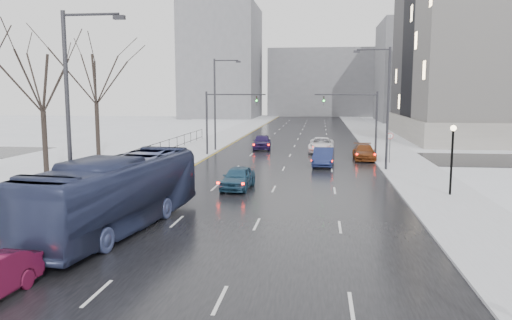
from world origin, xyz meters
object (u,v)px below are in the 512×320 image
at_px(tree_park_d, 47,176).
at_px(sedan_right_cross, 321,145).
at_px(sedan_center_far, 262,142).
at_px(mast_signal_left, 217,115).
at_px(lamppost_r_mid, 452,150).
at_px(sedan_right_far, 364,152).
at_px(mast_signal_right, 365,116).
at_px(streetlight_l_far, 217,100).
at_px(tree_park_e, 99,159).
at_px(streetlight_r_mid, 385,102).
at_px(streetlight_l_near, 73,110).
at_px(no_uturn_sign, 390,139).
at_px(bus, 117,193).
at_px(sedan_right_near, 323,157).
at_px(sedan_center_near, 238,178).

distance_m(tree_park_d, sedan_right_cross, 27.73).
bearing_deg(sedan_center_far, mast_signal_left, -126.61).
relative_size(lamppost_r_mid, sedan_right_far, 0.86).
bearing_deg(mast_signal_right, sedan_right_cross, 135.19).
height_order(streetlight_l_far, lamppost_r_mid, streetlight_l_far).
bearing_deg(tree_park_e, tree_park_d, -87.71).
distance_m(streetlight_r_mid, streetlight_l_near, 25.82).
xyz_separation_m(streetlight_r_mid, streetlight_l_near, (-16.33, -20.00, 0.00)).
bearing_deg(streetlight_r_mid, no_uturn_sign, 75.52).
bearing_deg(streetlight_l_near, sedan_right_cross, 70.60).
distance_m(tree_park_e, sedan_right_far, 25.55).
relative_size(streetlight_r_mid, lamppost_r_mid, 2.34).
relative_size(tree_park_d, mast_signal_left, 1.92).
height_order(streetlight_l_near, sedan_right_cross, streetlight_l_near).
xyz_separation_m(tree_park_e, sedan_center_far, (14.70, 10.19, 0.88)).
bearing_deg(bus, sedan_right_near, 73.20).
distance_m(mast_signal_right, sedan_center_near, 20.06).
xyz_separation_m(streetlight_l_near, bus, (1.85, 0.28, -3.85)).
bearing_deg(sedan_right_cross, streetlight_l_far, -177.54).
bearing_deg(streetlight_l_far, tree_park_d, -118.15).
bearing_deg(tree_park_e, sedan_right_cross, 20.87).
relative_size(tree_park_d, no_uturn_sign, 4.63).
height_order(lamppost_r_mid, bus, lamppost_r_mid).
xyz_separation_m(sedan_center_near, sedan_center_far, (-1.13, 23.43, 0.09)).
xyz_separation_m(no_uturn_sign, sedan_center_far, (-12.70, 10.19, -1.42)).
height_order(tree_park_d, tree_park_e, tree_park_e).
bearing_deg(tree_park_e, sedan_right_near, -5.40).
relative_size(sedan_right_cross, sedan_center_far, 1.15).
bearing_deg(no_uturn_sign, mast_signal_right, 115.11).
xyz_separation_m(tree_park_d, sedan_center_far, (14.30, 20.19, 0.88)).
bearing_deg(streetlight_r_mid, streetlight_l_far, 143.70).
bearing_deg(no_uturn_sign, streetlight_r_mid, -104.48).
xyz_separation_m(mast_signal_right, sedan_right_near, (-4.00, -6.03, -3.27)).
height_order(tree_park_d, mast_signal_right, mast_signal_right).
height_order(tree_park_e, sedan_right_near, tree_park_e).
distance_m(streetlight_l_far, lamppost_r_mid, 29.30).
height_order(tree_park_d, streetlight_l_near, streetlight_l_near).
height_order(bus, sedan_center_far, bus).
bearing_deg(mast_signal_right, streetlight_l_near, -118.96).
height_order(no_uturn_sign, sedan_right_cross, no_uturn_sign).
relative_size(lamppost_r_mid, sedan_right_near, 0.89).
distance_m(lamppost_r_mid, sedan_right_cross, 23.59).
height_order(tree_park_d, sedan_center_near, tree_park_d).
xyz_separation_m(mast_signal_right, mast_signal_left, (-14.65, 0.00, 0.00)).
bearing_deg(streetlight_l_far, sedan_right_cross, 0.72).
xyz_separation_m(streetlight_l_far, sedan_right_near, (11.50, -10.04, -4.78)).
height_order(streetlight_l_far, bus, streetlight_l_far).
bearing_deg(sedan_center_near, streetlight_l_near, -114.81).
height_order(streetlight_l_near, bus, streetlight_l_near).
height_order(tree_park_e, streetlight_l_near, streetlight_l_near).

